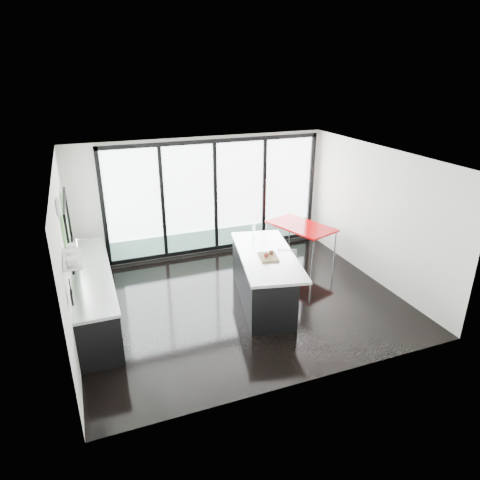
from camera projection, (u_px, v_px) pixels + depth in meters
name	position (u px, v px, depth m)	size (l,w,h in m)	color
floor	(241.00, 300.00, 8.37)	(6.00, 5.00, 0.00)	black
ceiling	(241.00, 158.00, 7.30)	(6.00, 5.00, 0.00)	white
wall_back	(214.00, 202.00, 10.11)	(6.00, 0.09, 2.80)	silver
wall_front	(308.00, 299.00, 5.68)	(6.00, 0.00, 2.80)	silver
wall_left	(66.00, 243.00, 7.03)	(0.26, 5.00, 2.80)	silver
wall_right	(376.00, 215.00, 8.83)	(0.00, 5.00, 2.80)	silver
counter_cabinets	(94.00, 294.00, 7.66)	(0.69, 3.24, 1.36)	black
island	(262.00, 277.00, 8.20)	(1.51, 2.58, 1.28)	black
bar_stool_near	(286.00, 282.00, 8.25)	(0.49, 0.49, 0.78)	silver
bar_stool_far	(273.00, 268.00, 8.90)	(0.44, 0.44, 0.70)	silver
red_table	(300.00, 242.00, 10.07)	(0.88, 1.54, 0.82)	#AA0507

